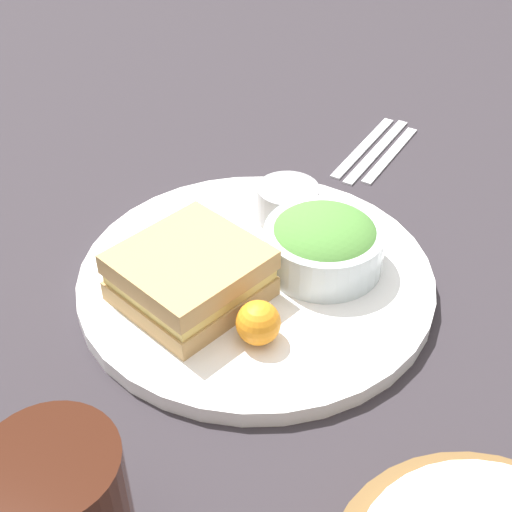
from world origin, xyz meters
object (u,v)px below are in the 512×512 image
sandwich (190,276)px  knife (377,150)px  fork (364,146)px  dressing_cup (287,203)px  spoon (391,154)px  salad_bowl (324,243)px  plate (256,279)px

sandwich → knife: sandwich is taller
sandwich → fork: 0.35m
sandwich → dressing_cup: (-0.14, -0.06, -0.01)m
dressing_cup → spoon: dressing_cup is taller
salad_bowl → spoon: size_ratio=0.77×
spoon → dressing_cup: bearing=170.1°
salad_bowl → fork: 0.26m
sandwich → salad_bowl: bearing=170.7°
salad_bowl → plate: bearing=-19.4°
plate → salad_bowl: (-0.06, 0.02, 0.03)m
dressing_cup → knife: bearing=-155.6°
sandwich → fork: bearing=-153.2°
plate → sandwich: bearing=0.4°
fork → spoon: size_ratio=1.11×
dressing_cup → knife: 0.20m
fork → knife: 0.02m
fork → knife: bearing=-90.0°
sandwich → plate: bearing=-179.6°
dressing_cup → salad_bowl: bearing=82.7°
spoon → salad_bowl: bearing=-173.0°
dressing_cup → knife: dressing_cup is taller
plate → spoon: (-0.26, -0.13, -0.01)m
plate → knife: (-0.25, -0.14, -0.01)m
sandwich → salad_bowl: (-0.13, 0.02, 0.00)m
plate → spoon: 0.29m
knife → salad_bowl: bearing=-168.9°
plate → spoon: plate is taller
plate → salad_bowl: size_ratio=2.97×
sandwich → knife: 0.35m
dressing_cup → fork: dressing_cup is taller
dressing_cup → fork: (-0.17, -0.10, -0.03)m
sandwich → spoon: 0.36m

